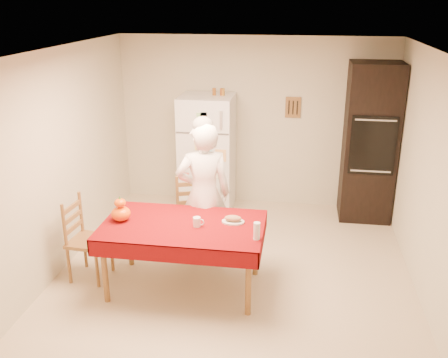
% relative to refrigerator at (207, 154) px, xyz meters
% --- Properties ---
extents(floor, '(4.50, 4.50, 0.00)m').
position_rel_refrigerator_xyz_m(floor, '(0.65, -1.88, -0.85)').
color(floor, '#CAB592').
rests_on(floor, ground).
extents(room_shell, '(4.02, 4.52, 2.51)m').
position_rel_refrigerator_xyz_m(room_shell, '(0.65, -1.88, 0.77)').
color(room_shell, beige).
rests_on(room_shell, ground).
extents(refrigerator, '(0.75, 0.74, 1.70)m').
position_rel_refrigerator_xyz_m(refrigerator, '(0.00, 0.00, 0.00)').
color(refrigerator, white).
rests_on(refrigerator, floor).
extents(oven_cabinet, '(0.70, 0.62, 2.20)m').
position_rel_refrigerator_xyz_m(oven_cabinet, '(2.28, 0.05, 0.25)').
color(oven_cabinet, black).
rests_on(oven_cabinet, floor).
extents(dining_table, '(1.70, 1.00, 0.76)m').
position_rel_refrigerator_xyz_m(dining_table, '(0.15, -2.20, -0.16)').
color(dining_table, brown).
rests_on(dining_table, floor).
extents(chair_far, '(0.52, 0.51, 0.95)m').
position_rel_refrigerator_xyz_m(chair_far, '(0.07, -1.33, -0.34)').
color(chair_far, brown).
rests_on(chair_far, floor).
extents(chair_left, '(0.43, 0.45, 0.95)m').
position_rel_refrigerator_xyz_m(chair_left, '(-1.01, -2.14, -0.34)').
color(chair_left, brown).
rests_on(chair_left, floor).
extents(seated_woman, '(0.72, 0.57, 1.72)m').
position_rel_refrigerator_xyz_m(seated_woman, '(0.26, -1.61, 0.01)').
color(seated_woman, white).
rests_on(seated_woman, floor).
extents(coffee_mug, '(0.08, 0.08, 0.10)m').
position_rel_refrigerator_xyz_m(coffee_mug, '(0.31, -2.23, -0.04)').
color(coffee_mug, white).
rests_on(coffee_mug, dining_table).
extents(pumpkin_lower, '(0.21, 0.21, 0.16)m').
position_rel_refrigerator_xyz_m(pumpkin_lower, '(-0.52, -2.21, -0.01)').
color(pumpkin_lower, '#D94905').
rests_on(pumpkin_lower, dining_table).
extents(pumpkin_upper, '(0.12, 0.12, 0.09)m').
position_rel_refrigerator_xyz_m(pumpkin_upper, '(-0.52, -2.21, 0.11)').
color(pumpkin_upper, '#CE5304').
rests_on(pumpkin_upper, pumpkin_lower).
extents(wine_glass, '(0.07, 0.07, 0.18)m').
position_rel_refrigerator_xyz_m(wine_glass, '(0.95, -2.42, -0.00)').
color(wine_glass, white).
rests_on(wine_glass, dining_table).
extents(bread_plate, '(0.24, 0.24, 0.02)m').
position_rel_refrigerator_xyz_m(bread_plate, '(0.67, -2.08, -0.08)').
color(bread_plate, silver).
rests_on(bread_plate, dining_table).
extents(bread_loaf, '(0.18, 0.10, 0.06)m').
position_rel_refrigerator_xyz_m(bread_loaf, '(0.67, -2.08, -0.04)').
color(bread_loaf, '#AE7D56').
rests_on(bread_loaf, bread_plate).
extents(spice_jar_left, '(0.05, 0.05, 0.10)m').
position_rel_refrigerator_xyz_m(spice_jar_left, '(0.10, 0.05, 0.90)').
color(spice_jar_left, brown).
rests_on(spice_jar_left, refrigerator).
extents(spice_jar_mid, '(0.05, 0.05, 0.10)m').
position_rel_refrigerator_xyz_m(spice_jar_mid, '(0.21, 0.05, 0.90)').
color(spice_jar_mid, brown).
rests_on(spice_jar_mid, refrigerator).
extents(spice_jar_right, '(0.05, 0.05, 0.10)m').
position_rel_refrigerator_xyz_m(spice_jar_right, '(0.22, 0.05, 0.90)').
color(spice_jar_right, '#99631B').
rests_on(spice_jar_right, refrigerator).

